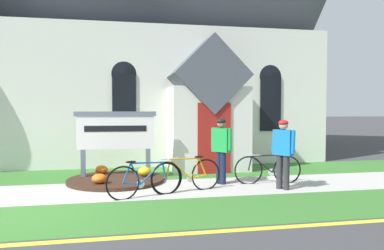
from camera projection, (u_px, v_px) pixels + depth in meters
ground at (55, 176)px, 10.71m from camera, size 140.00×140.00×0.00m
sidewalk_slab at (127, 190)px, 8.82m from camera, size 32.00×2.13×0.01m
grass_verge at (130, 215)px, 6.77m from camera, size 32.00×2.06×0.01m
church_lawn at (125, 174)px, 11.02m from camera, size 24.00×2.36×0.01m
curb_paint_stripe at (133, 237)px, 5.62m from camera, size 28.00×0.16×0.01m
church_building at (113, 44)px, 16.85m from camera, size 14.86×12.59×13.92m
church_sign at (116, 133)px, 10.16m from camera, size 2.20×0.25×1.85m
flower_bed at (116, 179)px, 9.85m from camera, size 2.52×2.52×0.34m
bicycle_green at (268, 169)px, 9.60m from camera, size 1.76×0.19×0.81m
bicycle_silver at (145, 180)px, 8.13m from camera, size 1.67×0.60×0.84m
bicycle_red at (187, 175)px, 8.65m from camera, size 1.70×0.50×0.84m
cyclist_in_white_jersey at (221, 146)px, 9.50m from camera, size 0.46×0.58×1.68m
cyclist_in_green_jersey at (283, 149)px, 8.88m from camera, size 0.43×0.68×1.67m
roadside_conifer at (264, 44)px, 18.80m from camera, size 3.11×3.11×8.09m
distant_hill at (44, 118)px, 75.52m from camera, size 74.99×43.40×24.95m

